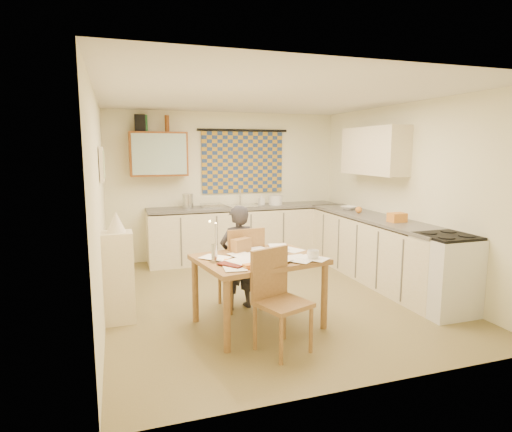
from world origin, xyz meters
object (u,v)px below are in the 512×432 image
object	(u,v)px
stove	(445,274)
shelf_stand	(119,277)
dining_table	(258,291)
chair_far	(241,282)
counter_right	(375,249)
person	(238,258)
counter_back	(246,233)

from	to	relation	value
stove	shelf_stand	distance (m)	3.65
dining_table	chair_far	bearing A→B (deg)	83.13
counter_right	stove	distance (m)	1.40
person	shelf_stand	distance (m)	1.34
chair_far	shelf_stand	bearing A→B (deg)	-6.10
stove	counter_right	bearing A→B (deg)	90.00
counter_back	chair_far	world-z (taller)	chair_far
counter_back	shelf_stand	distance (m)	3.05
dining_table	stove	bearing A→B (deg)	-19.54
counter_right	shelf_stand	xyz separation A→B (m)	(-3.54, -0.49, 0.05)
shelf_stand	chair_far	bearing A→B (deg)	0.07
person	chair_far	bearing A→B (deg)	-156.61
stove	person	world-z (taller)	person
counter_back	counter_right	world-z (taller)	same
counter_right	counter_back	bearing A→B (deg)	129.84
counter_right	stove	xyz separation A→B (m)	(0.00, -1.40, 0.01)
counter_back	chair_far	size ratio (longest dim) A/B	3.36
counter_right	shelf_stand	distance (m)	3.57
counter_back	counter_right	size ratio (longest dim) A/B	1.12
chair_far	counter_back	bearing A→B (deg)	-114.54
stove	shelf_stand	world-z (taller)	shelf_stand
chair_far	stove	bearing A→B (deg)	151.04
person	counter_right	bearing A→B (deg)	-179.61
stove	chair_far	size ratio (longest dim) A/B	0.94
counter_back	chair_far	distance (m)	2.33
stove	person	xyz separation A→B (m)	(-2.21, 0.88, 0.16)
counter_right	chair_far	xyz separation A→B (m)	(-2.17, -0.49, -0.15)
counter_back	dining_table	size ratio (longest dim) A/B	2.37
counter_right	shelf_stand	world-z (taller)	shelf_stand
counter_right	chair_far	size ratio (longest dim) A/B	3.00
chair_far	shelf_stand	world-z (taller)	shelf_stand
counter_back	person	size ratio (longest dim) A/B	2.67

